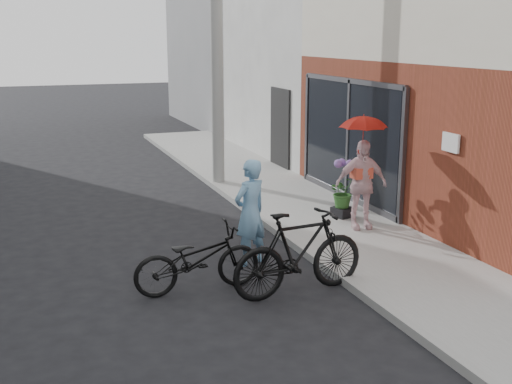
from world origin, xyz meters
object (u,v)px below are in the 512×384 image
officer (250,212)px  kimono_woman (361,184)px  bike_left (197,259)px  utility_pole (217,34)px  bike_right (299,253)px  planter (343,212)px

officer → kimono_woman: size_ratio=1.04×
bike_left → kimono_woman: bearing=-66.8°
utility_pole → bike_left: bearing=-110.1°
bike_right → planter: (2.22, 2.86, -0.39)m
planter → officer: bearing=-148.4°
officer → kimono_woman: kimono_woman is taller
bike_left → planter: (3.49, 2.28, -0.26)m
utility_pole → bike_left: size_ratio=3.90×
kimono_woman → planter: 1.04m
officer → bike_left: officer is taller
bike_right → planter: size_ratio=5.80×
officer → kimono_woman: (2.36, 0.73, 0.09)m
kimono_woman → officer: bearing=-152.3°
bike_right → kimono_woman: kimono_woman is taller
officer → kimono_woman: bearing=173.4°
bike_left → officer: bearing=-54.3°
officer → planter: (2.42, 1.49, -0.62)m
bike_left → planter: 4.18m
officer → planter: size_ratio=4.85×
planter → kimono_woman: bearing=-95.1°
utility_pole → officer: bearing=-102.2°
bike_left → bike_right: bike_right is taller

